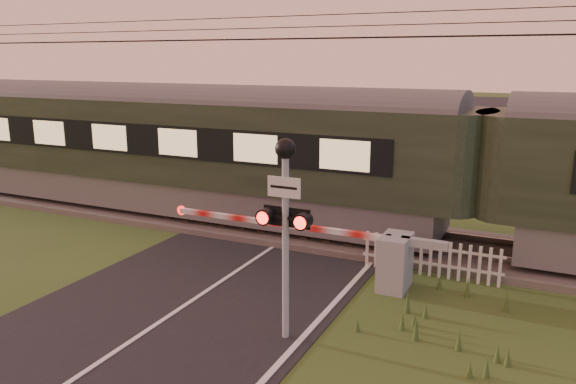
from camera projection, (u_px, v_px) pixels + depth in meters
The scene contains 8 objects.
ground at pixel (161, 322), 10.87m from camera, with size 160.00×160.00×0.00m, color #324B1D.
road at pixel (154, 327), 10.65m from camera, with size 6.00×140.00×0.03m.
track_bed at pixel (298, 229), 16.58m from camera, with size 140.00×3.40×0.39m.
overhead_wires at pixel (299, 30), 15.26m from camera, with size 120.00×0.62×0.62m.
train at pixel (483, 172), 13.98m from camera, with size 41.81×2.88×3.89m.
boom_gate at pixel (383, 257), 12.44m from camera, with size 6.90×0.94×1.26m.
crossing_signal at pixel (285, 204), 9.69m from camera, with size 0.94×0.37×3.68m.
picket_fence at pixel (430, 258), 13.07m from camera, with size 3.28×0.07×0.89m.
Camera 1 is at (6.47, -7.99, 5.00)m, focal length 35.00 mm.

